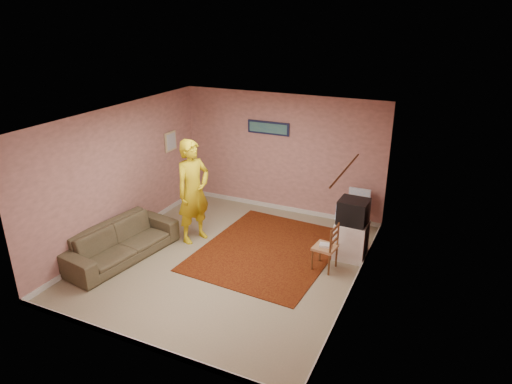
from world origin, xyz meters
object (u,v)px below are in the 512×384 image
at_px(crt_tv, 353,211).
at_px(person, 193,191).
at_px(tv_cabinet, 351,240).
at_px(chair_b, 325,242).
at_px(chair_a, 359,207).
at_px(sofa, 121,242).

relative_size(crt_tv, person, 0.26).
xyz_separation_m(tv_cabinet, chair_b, (-0.31, -0.56, 0.17)).
height_order(chair_b, person, person).
relative_size(chair_a, chair_b, 0.99).
bearing_deg(crt_tv, chair_b, -116.88).
bearing_deg(sofa, crt_tv, -56.54).
distance_m(tv_cabinet, chair_b, 0.67).
bearing_deg(chair_b, chair_a, -178.97).
distance_m(chair_a, person, 3.31).
bearing_deg(crt_tv, tv_cabinet, -0.00).
bearing_deg(person, chair_a, -38.46).
xyz_separation_m(chair_b, person, (-2.60, 0.00, 0.49)).
bearing_deg(chair_a, sofa, -147.82).
distance_m(tv_cabinet, sofa, 4.13).
relative_size(crt_tv, chair_b, 1.14).
xyz_separation_m(sofa, person, (0.83, 1.17, 0.69)).
bearing_deg(chair_b, tv_cabinet, 157.36).
xyz_separation_m(tv_cabinet, chair_a, (-0.15, 1.18, 0.16)).
bearing_deg(crt_tv, chair_a, 98.73).
height_order(chair_a, chair_b, chair_b).
xyz_separation_m(crt_tv, chair_b, (-0.31, -0.56, -0.39)).
bearing_deg(crt_tv, sofa, -153.38).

